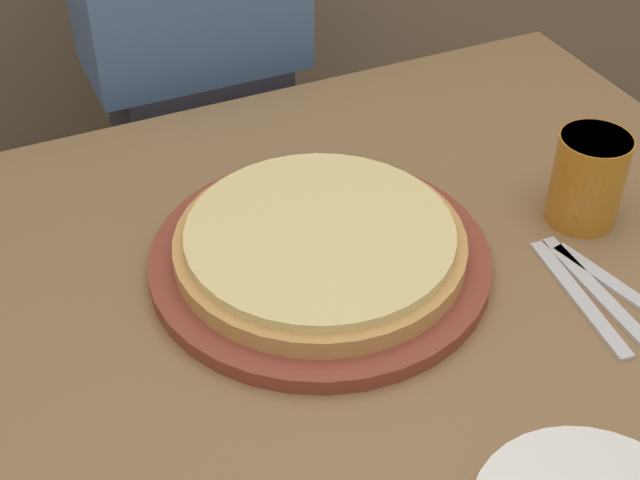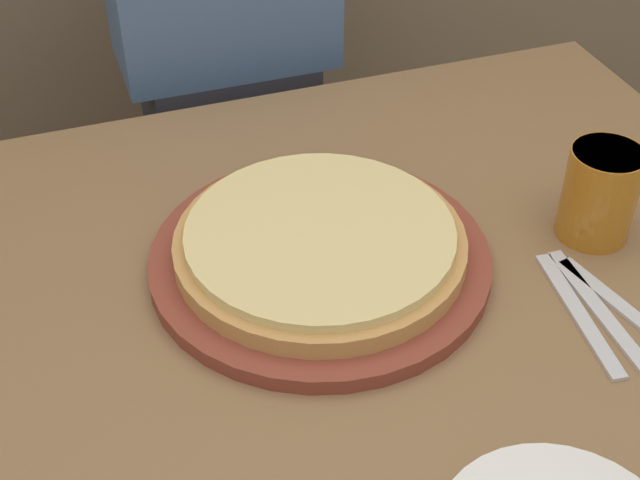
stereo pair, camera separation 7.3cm
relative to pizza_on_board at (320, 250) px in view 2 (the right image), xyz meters
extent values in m
cylinder|color=brown|center=(0.00, 0.00, -0.02)|extent=(0.41, 0.41, 0.02)
cylinder|color=tan|center=(0.00, 0.00, 0.01)|extent=(0.34, 0.34, 0.02)
cylinder|color=#EAD184|center=(0.00, 0.00, 0.02)|extent=(0.32, 0.32, 0.01)
cylinder|color=#B7701E|center=(0.34, -0.05, 0.04)|extent=(0.09, 0.09, 0.12)
cylinder|color=white|center=(0.34, -0.05, 0.09)|extent=(0.09, 0.09, 0.01)
cube|color=silver|center=(0.25, -0.17, -0.02)|extent=(0.04, 0.20, 0.00)
cube|color=silver|center=(0.27, -0.17, -0.02)|extent=(0.02, 0.20, 0.00)
cube|color=silver|center=(0.30, -0.17, -0.02)|extent=(0.05, 0.17, 0.00)
cube|color=#33333D|center=(0.03, 0.58, -0.40)|extent=(0.28, 0.20, 0.71)
camera|label=1|loc=(-0.33, -0.73, 0.67)|focal=50.00mm
camera|label=2|loc=(-0.26, -0.76, 0.67)|focal=50.00mm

